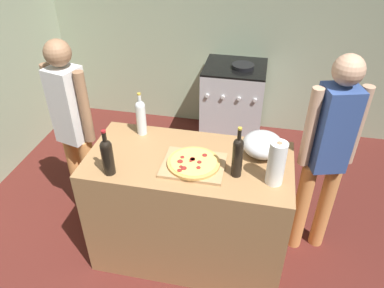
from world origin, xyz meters
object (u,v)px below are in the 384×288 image
(wine_bottle_green, at_px, (238,155))
(wine_bottle_amber, at_px, (107,155))
(person_in_stripes, at_px, (73,126))
(mixing_bowl, at_px, (263,145))
(paper_towel_roll, at_px, (276,163))
(stove, at_px, (233,104))
(person_in_red, at_px, (328,151))
(pizza, at_px, (194,163))
(wine_bottle_dark, at_px, (141,116))

(wine_bottle_green, bearing_deg, wine_bottle_amber, -169.71)
(person_in_stripes, bearing_deg, mixing_bowl, -4.43)
(mixing_bowl, relative_size, paper_towel_roll, 0.92)
(stove, bearing_deg, person_in_stripes, -127.87)
(wine_bottle_amber, distance_m, stove, 2.08)
(wine_bottle_green, relative_size, stove, 0.37)
(paper_towel_roll, bearing_deg, wine_bottle_green, 174.62)
(mixing_bowl, bearing_deg, paper_towel_roll, -72.06)
(paper_towel_roll, height_order, wine_bottle_amber, wine_bottle_amber)
(paper_towel_roll, distance_m, wine_bottle_green, 0.23)
(mixing_bowl, distance_m, person_in_red, 0.46)
(mixing_bowl, xyz_separation_m, paper_towel_roll, (0.09, -0.27, 0.06))
(pizza, relative_size, wine_bottle_green, 0.98)
(pizza, xyz_separation_m, stove, (0.08, 1.73, -0.49))
(wine_bottle_green, height_order, stove, wine_bottle_green)
(wine_bottle_amber, height_order, wine_bottle_dark, wine_bottle_dark)
(wine_bottle_dark, xyz_separation_m, wine_bottle_green, (0.72, -0.34, 0.00))
(mixing_bowl, height_order, person_in_red, person_in_red)
(wine_bottle_amber, relative_size, person_in_stripes, 0.20)
(mixing_bowl, bearing_deg, wine_bottle_green, -120.50)
(paper_towel_roll, bearing_deg, wine_bottle_amber, -173.24)
(person_in_stripes, bearing_deg, pizza, -18.02)
(pizza, bearing_deg, person_in_red, 21.50)
(wine_bottle_amber, xyz_separation_m, wine_bottle_dark, (0.06, 0.48, 0.01))
(pizza, height_order, mixing_bowl, mixing_bowl)
(pizza, height_order, person_in_red, person_in_red)
(pizza, xyz_separation_m, person_in_stripes, (-1.01, 0.33, -0.05))
(wine_bottle_amber, distance_m, person_in_red, 1.46)
(pizza, distance_m, wine_bottle_dark, 0.55)
(paper_towel_roll, distance_m, person_in_stripes, 1.57)
(wine_bottle_dark, height_order, wine_bottle_green, wine_bottle_green)
(wine_bottle_green, relative_size, person_in_stripes, 0.22)
(paper_towel_roll, relative_size, wine_bottle_dark, 0.89)
(paper_towel_roll, xyz_separation_m, wine_bottle_dark, (-0.95, 0.36, 0.00))
(person_in_stripes, height_order, person_in_red, person_in_red)
(wine_bottle_amber, bearing_deg, person_in_stripes, 135.51)
(paper_towel_roll, bearing_deg, wine_bottle_dark, 159.38)
(pizza, height_order, stove, pizza)
(wine_bottle_green, bearing_deg, person_in_stripes, 164.52)
(mixing_bowl, relative_size, wine_bottle_amber, 0.85)
(wine_bottle_amber, bearing_deg, stove, 72.86)
(mixing_bowl, bearing_deg, person_in_red, 15.47)
(paper_towel_roll, bearing_deg, person_in_red, 47.82)
(person_in_stripes, bearing_deg, person_in_red, 0.32)
(wine_bottle_amber, bearing_deg, mixing_bowl, 22.72)
(person_in_stripes, bearing_deg, wine_bottle_amber, -44.49)
(wine_bottle_dark, xyz_separation_m, stove, (0.53, 1.42, -0.60))
(stove, bearing_deg, wine_bottle_amber, -107.14)
(wine_bottle_amber, height_order, person_in_stripes, person_in_stripes)
(mixing_bowl, height_order, wine_bottle_green, wine_bottle_green)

